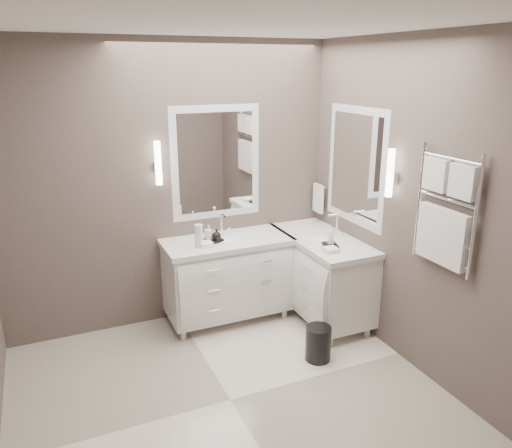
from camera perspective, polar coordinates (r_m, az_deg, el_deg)
name	(u,v)px	position (r m, az deg, el deg)	size (l,w,h in m)	color
floor	(230,400)	(4.06, -2.95, -19.49)	(3.20, 3.00, 0.01)	white
ceiling	(223,21)	(3.25, -3.75, 22.17)	(3.20, 3.00, 0.01)	white
wall_back	(171,187)	(4.81, -9.66, 4.21)	(3.20, 0.01, 2.70)	#544743
wall_front	(353,338)	(2.20, 11.05, -12.66)	(3.20, 0.01, 2.70)	#544743
wall_right	(413,208)	(4.23, 17.50, 1.79)	(0.01, 3.00, 2.70)	#544743
vanity_back	(228,274)	(4.95, -3.26, -5.73)	(1.24, 0.59, 0.97)	white
vanity_right	(321,272)	(5.04, 7.47, -5.44)	(0.59, 1.24, 0.97)	white
mirror_back	(216,163)	(4.88, -4.57, 6.99)	(0.90, 0.02, 1.10)	white
mirror_right	(356,166)	(4.79, 11.31, 6.50)	(0.02, 0.90, 1.10)	white
sconce_back	(158,164)	(4.65, -11.12, 6.74)	(0.06, 0.06, 0.40)	white
sconce_right	(390,174)	(4.29, 15.07, 5.54)	(0.06, 0.06, 0.40)	white
towel_bar_corner	(318,198)	(5.31, 7.14, 2.99)	(0.03, 0.22, 0.30)	white
towel_ladder	(445,217)	(3.90, 20.75, 0.80)	(0.06, 0.58, 0.90)	white
waste_bin	(318,343)	(4.47, 7.12, -13.37)	(0.22, 0.22, 0.31)	black
amenity_tray_back	(213,240)	(4.75, -4.98, -1.88)	(0.18, 0.13, 0.03)	black
amenity_tray_right	(330,245)	(4.66, 8.50, -2.44)	(0.12, 0.16, 0.02)	black
water_bottle	(199,236)	(4.60, -6.56, -1.35)	(0.07, 0.07, 0.21)	silver
soap_bottle_a	(209,232)	(4.74, -5.43, -0.93)	(0.06, 0.06, 0.14)	white
soap_bottle_b	(217,234)	(4.71, -4.54, -1.18)	(0.08, 0.08, 0.11)	black
soap_bottle_c	(331,236)	(4.63, 8.55, -1.35)	(0.06, 0.06, 0.16)	white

